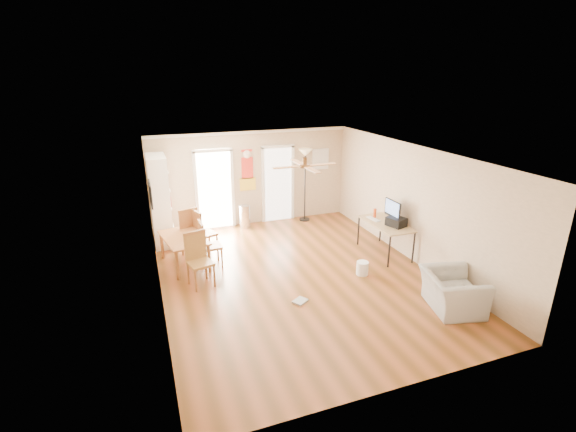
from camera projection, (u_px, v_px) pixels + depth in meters
name	position (u px, v px, depth m)	size (l,w,h in m)	color
floor	(298.00, 276.00, 8.66)	(7.00, 7.00, 0.00)	brown
ceiling	(299.00, 154.00, 7.80)	(5.50, 7.00, 0.00)	silver
wall_back	(252.00, 178.00, 11.33)	(5.50, 0.04, 2.60)	beige
wall_front	(401.00, 307.00, 5.13)	(5.50, 0.04, 2.60)	beige
wall_left	(155.00, 236.00, 7.34)	(0.04, 7.00, 2.60)	beige
wall_right	(413.00, 204.00, 9.12)	(0.04, 7.00, 2.60)	beige
crown_molding	(299.00, 156.00, 7.81)	(5.50, 7.00, 0.08)	white
kitchen_doorway	(215.00, 191.00, 11.06)	(0.90, 0.10, 2.10)	white
bathroom_doorway	(278.00, 185.00, 11.64)	(0.80, 0.10, 2.10)	white
wall_decal	(247.00, 170.00, 11.19)	(0.46, 0.03, 1.10)	red
ac_grille	(320.00, 159.00, 11.84)	(0.50, 0.04, 0.60)	white
framed_poster	(151.00, 194.00, 8.45)	(0.04, 0.66, 0.48)	black
ceiling_fan	(305.00, 166.00, 7.59)	(1.24, 1.24, 0.20)	#593819
bookshelf	(160.00, 201.00, 9.98)	(0.44, 1.00, 2.22)	white
dining_table	(185.00, 251.00, 9.07)	(0.81, 1.34, 0.67)	#A46D35
dining_chair_right_a	(205.00, 231.00, 9.63)	(0.44, 0.44, 1.08)	#9C5932
dining_chair_right_b	(211.00, 244.00, 8.98)	(0.43, 0.43, 1.04)	#A16533
dining_chair_near	(200.00, 260.00, 8.12)	(0.45, 0.45, 1.10)	#A47134
dining_chair_far	(186.00, 229.00, 9.73)	(0.45, 0.45, 1.10)	#9F6133
trash_can	(245.00, 216.00, 11.30)	(0.29, 0.29, 0.64)	silver
torchiere_lamp	(305.00, 185.00, 11.62)	(0.39, 0.39, 2.07)	black
computer_desk	(385.00, 238.00, 9.64)	(0.71, 1.43, 0.76)	tan
imac	(392.00, 212.00, 9.44)	(0.08, 0.58, 0.54)	black
keyboard	(373.00, 219.00, 9.75)	(0.13, 0.40, 0.02)	silver
printer	(396.00, 222.00, 9.30)	(0.33, 0.39, 0.20)	black
orange_bottle	(375.00, 213.00, 9.84)	(0.07, 0.07, 0.22)	#CC4012
wastebasket_a	(362.00, 268.00, 8.69)	(0.25, 0.25, 0.29)	white
floor_cloth	(300.00, 301.00, 7.68)	(0.26, 0.20, 0.04)	#9E9D98
armchair	(452.00, 292.00, 7.37)	(1.05, 0.92, 0.68)	#9D9E99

